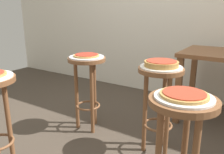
% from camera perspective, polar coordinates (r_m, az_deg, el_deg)
% --- Properties ---
extents(ground_plane, '(6.00, 6.00, 0.00)m').
position_cam_1_polar(ground_plane, '(2.19, -3.58, -16.17)').
color(ground_plane, '#42382D').
extents(stool_middle, '(0.36, 0.36, 0.73)m').
position_cam_1_polar(stool_middle, '(1.33, 16.35, -13.17)').
color(stool_middle, brown).
rests_on(stool_middle, ground_plane).
extents(serving_plate_middle, '(0.30, 0.30, 0.01)m').
position_cam_1_polar(serving_plate_middle, '(1.24, 17.10, -4.76)').
color(serving_plate_middle, silver).
rests_on(serving_plate_middle, stool_middle).
extents(pizza_middle, '(0.24, 0.24, 0.02)m').
position_cam_1_polar(pizza_middle, '(1.24, 17.16, -4.07)').
color(pizza_middle, tan).
rests_on(pizza_middle, serving_plate_middle).
extents(stool_leftside, '(0.36, 0.36, 0.73)m').
position_cam_1_polar(stool_leftside, '(1.91, 11.52, -3.69)').
color(stool_leftside, brown).
rests_on(stool_leftside, ground_plane).
extents(serving_plate_leftside, '(0.33, 0.33, 0.01)m').
position_cam_1_polar(serving_plate_leftside, '(1.85, 11.88, 2.38)').
color(serving_plate_leftside, white).
rests_on(serving_plate_leftside, stool_leftside).
extents(pizza_leftside, '(0.26, 0.26, 0.05)m').
position_cam_1_polar(pizza_leftside, '(1.85, 11.93, 3.24)').
color(pizza_leftside, '#B78442').
rests_on(pizza_leftside, serving_plate_leftside).
extents(stool_rear, '(0.36, 0.36, 0.73)m').
position_cam_1_polar(stool_rear, '(2.27, -6.05, -0.27)').
color(stool_rear, brown).
rests_on(stool_rear, ground_plane).
extents(serving_plate_rear, '(0.33, 0.33, 0.01)m').
position_cam_1_polar(serving_plate_rear, '(2.22, -6.21, 4.88)').
color(serving_plate_rear, silver).
rests_on(serving_plate_rear, stool_rear).
extents(pizza_rear, '(0.24, 0.24, 0.02)m').
position_cam_1_polar(pizza_rear, '(2.22, -6.22, 5.29)').
color(pizza_rear, tan).
rests_on(pizza_rear, serving_plate_rear).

